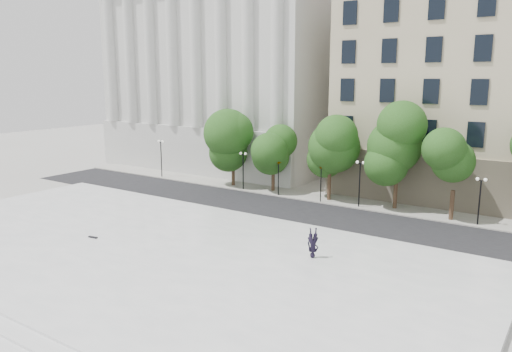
% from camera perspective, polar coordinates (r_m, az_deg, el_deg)
% --- Properties ---
extents(ground, '(160.00, 160.00, 0.00)m').
position_cam_1_polar(ground, '(33.58, -15.59, -10.08)').
color(ground, '#ADABA3').
rests_on(ground, ground).
extents(plaza, '(44.00, 22.00, 0.45)m').
position_cam_1_polar(plaza, '(35.37, -11.89, -8.40)').
color(plaza, white).
rests_on(plaza, ground).
extents(street, '(60.00, 8.00, 0.02)m').
position_cam_1_polar(street, '(46.59, 1.44, -3.60)').
color(street, black).
rests_on(street, ground).
extents(far_sidewalk, '(60.00, 4.00, 0.12)m').
position_cam_1_polar(far_sidewalk, '(51.58, 5.04, -2.11)').
color(far_sidewalk, '#ADAAA0').
rests_on(far_sidewalk, ground).
extents(building_west, '(31.50, 27.65, 25.60)m').
position_cam_1_polar(building_west, '(71.57, -1.17, 12.04)').
color(building_west, beige).
rests_on(building_west, ground).
extents(traffic_light_west, '(0.56, 1.96, 4.28)m').
position_cam_1_polar(traffic_light_west, '(50.17, 2.59, 1.87)').
color(traffic_light_west, black).
rests_on(traffic_light_west, ground).
extents(traffic_light_east, '(0.43, 1.71, 4.18)m').
position_cam_1_polar(traffic_light_east, '(47.91, 7.47, 1.22)').
color(traffic_light_east, black).
rests_on(traffic_light_east, ground).
extents(person_lying, '(1.72, 2.06, 0.54)m').
position_cam_1_polar(person_lying, '(32.96, 6.51, -8.80)').
color(person_lying, black).
rests_on(person_lying, plaza).
extents(skateboard, '(0.79, 0.29, 0.08)m').
position_cam_1_polar(skateboard, '(38.54, -18.14, -6.66)').
color(skateboard, black).
rests_on(skateboard, plaza).
extents(street_trees, '(33.06, 4.78, 7.94)m').
position_cam_1_polar(street_trees, '(48.18, 9.73, 3.03)').
color(street_trees, '#382619').
rests_on(street_trees, ground).
extents(lamp_posts, '(36.42, 0.28, 4.54)m').
position_cam_1_polar(lamp_posts, '(49.91, 4.06, 0.85)').
color(lamp_posts, black).
rests_on(lamp_posts, ground).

